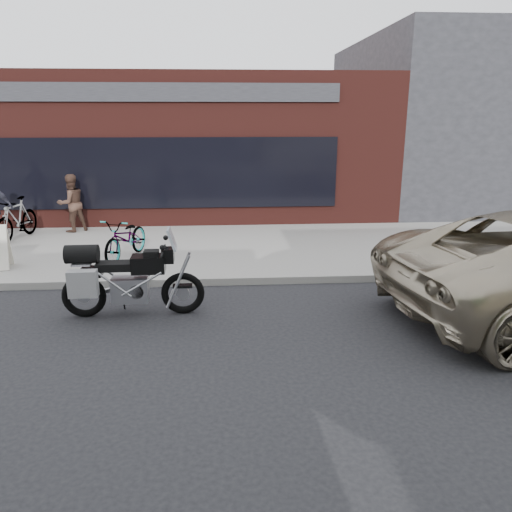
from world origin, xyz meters
name	(u,v)px	position (x,y,z in m)	size (l,w,h in m)	color
ground	(252,391)	(0.00, 0.00, 0.00)	(120.00, 120.00, 0.00)	black
near_sidewalk	(236,244)	(0.00, 7.00, 0.07)	(44.00, 6.00, 0.15)	gray
storefront	(177,144)	(-2.00, 13.98, 2.25)	(14.00, 10.07, 4.50)	#4D1E19
neighbour_building	(485,123)	(10.00, 14.00, 3.00)	(10.00, 10.00, 6.00)	#2A2A2F
motorcycle	(123,279)	(-2.02, 2.57, 0.65)	(2.39, 0.81, 1.51)	black
bicycle_front	(126,238)	(-2.50, 5.57, 0.63)	(0.64, 1.84, 0.97)	gray
bicycle_rear	(17,219)	(-5.68, 7.66, 0.69)	(0.51, 1.81, 1.09)	gray
cafe_patron_left	(71,203)	(-4.50, 8.49, 0.95)	(0.78, 0.60, 1.60)	brown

